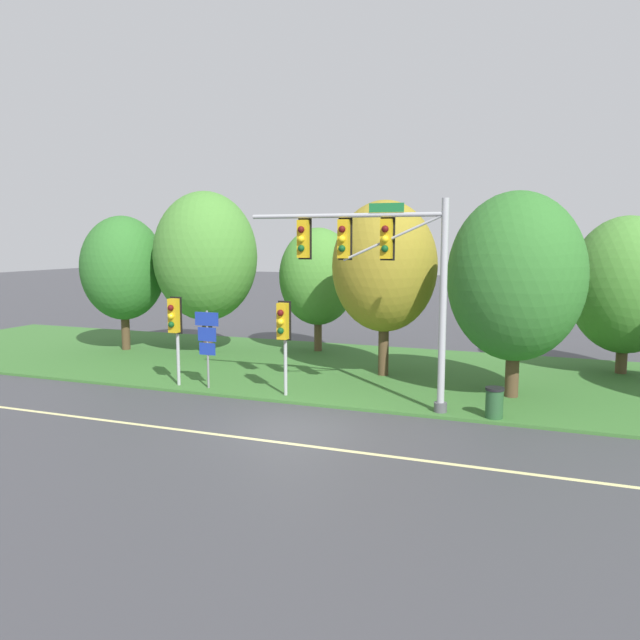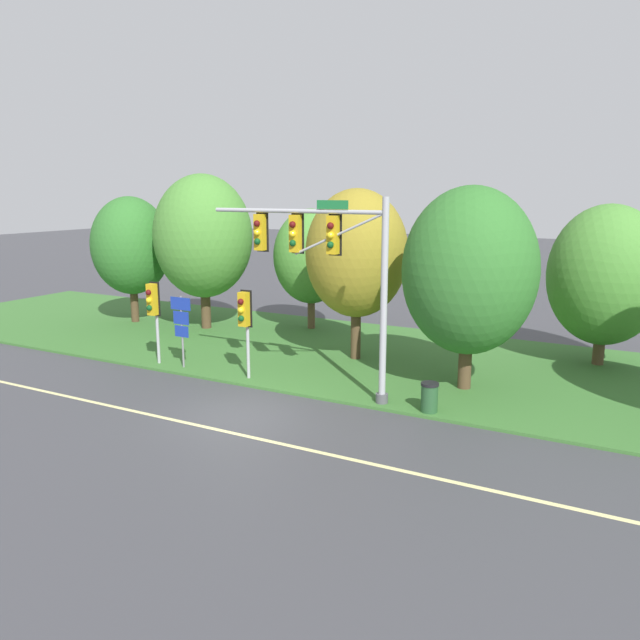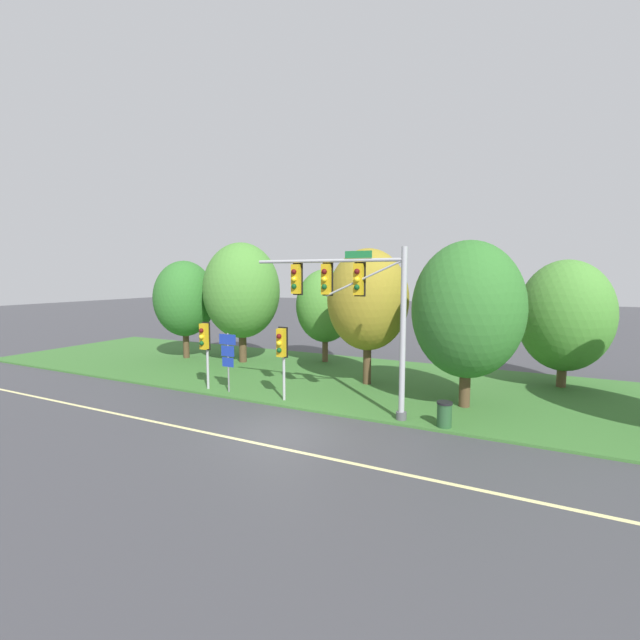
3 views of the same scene
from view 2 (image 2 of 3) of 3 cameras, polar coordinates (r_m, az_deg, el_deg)
name	(u,v)px [view 2 (image 2 of 3)]	position (r m, az deg, el deg)	size (l,w,h in m)	color
ground_plane	(236,416)	(19.61, -7.67, -8.67)	(160.00, 160.00, 0.00)	#3D3D42
lane_stripe	(212,428)	(18.72, -9.85, -9.74)	(36.00, 0.16, 0.01)	beige
grass_verge	(351,354)	(26.38, 2.88, -3.09)	(48.00, 11.50, 0.10)	#386B2D
traffic_signal_mast	(326,258)	(20.20, 0.60, 5.65)	(6.57, 0.49, 6.52)	#9EA0A5
pedestrian_signal_near_kerb	(245,315)	(22.29, -6.91, 0.46)	(0.46, 0.55, 3.25)	#9EA0A5
pedestrian_signal_further_along	(153,305)	(24.94, -15.02, 1.36)	(0.46, 0.55, 3.26)	#9EA0A5
route_sign_post	(181,321)	(24.33, -12.56, -0.12)	(0.94, 0.08, 2.79)	slate
tree_nearest_road	(131,246)	(33.38, -16.90, 6.50)	(3.97, 3.97, 6.43)	#4C3823
tree_left_of_mast	(203,237)	(30.91, -10.64, 7.50)	(4.76, 4.76, 7.50)	#4C3823
tree_behind_signpost	(311,257)	(30.42, -0.82, 5.81)	(3.68, 3.68, 5.86)	brown
tree_mid_verge	(357,254)	(24.74, 3.37, 6.05)	(4.05, 4.05, 6.81)	#4C3823
tree_tall_centre	(469,271)	(21.44, 13.51, 4.35)	(4.51, 4.51, 6.90)	#4C3823
tree_right_far	(606,275)	(26.29, 24.66, 3.72)	(4.33, 4.33, 6.23)	brown
trash_bin	(429,397)	(19.62, 9.97, -6.96)	(0.56, 0.56, 0.93)	#234C28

